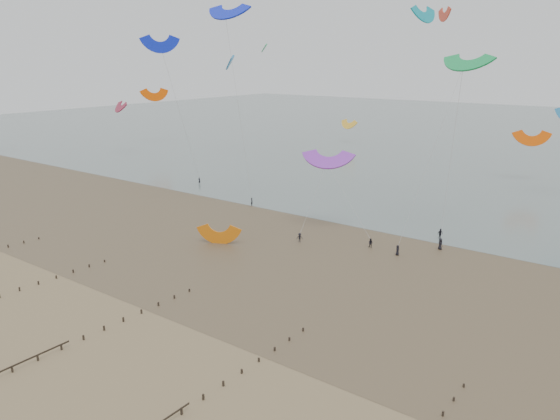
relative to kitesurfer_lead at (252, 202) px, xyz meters
The scene contains 6 objects.
ground 53.01m from the kitesurfer_lead, 71.33° to the right, with size 500.00×500.00×0.00m, color brown.
sea_and_shore 20.42m from the kitesurfer_lead, 50.83° to the right, with size 500.00×665.00×0.03m.
kitesurfer_lead is the anchor object (origin of this frame).
kitesurfers 40.76m from the kitesurfer_lead, ahead, with size 88.83×22.25×1.84m.
grounded_kite 24.27m from the kitesurfer_lead, 63.29° to the right, with size 6.26×3.28×4.77m, color orange, non-canonical shape.
kites_airborne 44.20m from the kitesurfer_lead, 80.52° to the left, with size 251.07×116.46×41.75m.
Camera 1 is at (52.79, -33.65, 29.37)m, focal length 35.00 mm.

